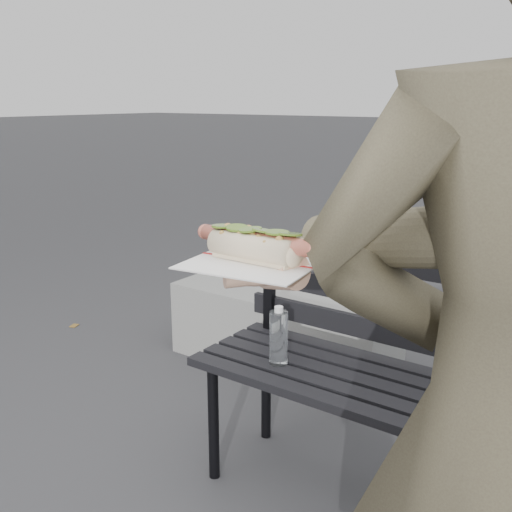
% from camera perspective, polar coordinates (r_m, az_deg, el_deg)
% --- Properties ---
extents(park_bench, '(1.50, 0.44, 0.88)m').
position_cam_1_polar(park_bench, '(2.04, 14.98, -10.53)').
color(park_bench, black).
rests_on(park_bench, ground).
extents(concrete_block, '(1.20, 0.40, 0.40)m').
position_cam_1_polar(concrete_block, '(3.16, 2.50, -7.09)').
color(concrete_block, slate).
rests_on(concrete_block, ground).
extents(held_hotdog, '(0.62, 0.32, 0.20)m').
position_cam_1_polar(held_hotdog, '(0.88, 12.89, 1.23)').
color(held_hotdog, '#423B2C').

